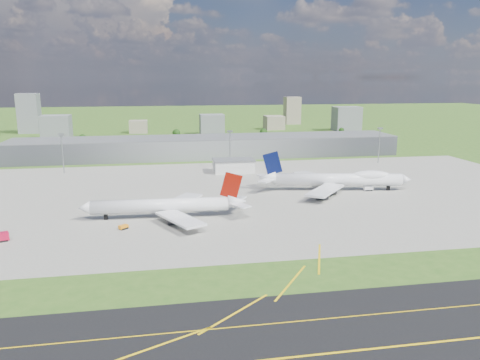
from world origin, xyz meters
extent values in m
plane|color=#325B1C|center=(0.00, 150.00, 0.00)|extent=(1400.00, 1400.00, 0.00)
cube|color=black|center=(0.00, -110.00, 0.03)|extent=(1400.00, 60.00, 0.06)
cube|color=gray|center=(10.00, 40.00, 0.04)|extent=(360.00, 190.00, 0.08)
cube|color=gray|center=(0.00, 165.00, 7.50)|extent=(300.00, 42.00, 15.00)
cube|color=silver|center=(10.00, 100.00, 4.00)|extent=(26.00, 16.00, 8.00)
cylinder|color=gray|center=(-100.00, 115.00, 12.50)|extent=(0.70, 0.70, 25.00)
cube|color=gray|center=(-100.00, 115.00, 25.30)|extent=(3.50, 2.00, 1.20)
cylinder|color=gray|center=(10.00, 115.00, 12.50)|extent=(0.70, 0.70, 25.00)
cube|color=gray|center=(10.00, 115.00, 25.30)|extent=(3.50, 2.00, 1.20)
cylinder|color=gray|center=(120.00, 115.00, 12.50)|extent=(0.70, 0.70, 25.00)
cube|color=gray|center=(120.00, 115.00, 25.30)|extent=(3.50, 2.00, 1.20)
cylinder|color=white|center=(-38.63, 2.95, 5.71)|extent=(60.42, 9.67, 6.22)
cone|color=white|center=(-71.25, 4.83, 5.71)|extent=(5.54, 6.51, 6.22)
cone|color=white|center=(-4.45, 0.98, 6.54)|extent=(8.64, 6.69, 6.22)
cube|color=#9A0D08|center=(-40.70, 3.07, 3.78)|extent=(49.40, 5.38, 1.35)
cube|color=white|center=(-30.67, -12.32, 3.84)|extent=(20.46, 28.29, 0.93)
cube|color=white|center=(-28.97, 17.21, 3.84)|extent=(22.61, 27.67, 0.93)
cube|color=maroon|center=(-7.04, 1.13, 14.00)|extent=(10.35, 1.11, 12.53)
cylinder|color=#38383D|center=(-32.97, -8.29, 1.87)|extent=(5.89, 3.64, 3.32)
cylinder|color=#38383D|center=(-31.72, 13.46, 1.87)|extent=(5.89, 3.64, 3.32)
cube|color=black|center=(-32.68, -2.07, 1.30)|extent=(1.73, 1.34, 2.59)
cube|color=black|center=(-32.14, 7.25, 1.30)|extent=(1.73, 1.34, 2.59)
cube|color=black|center=(-62.44, 4.32, 1.30)|extent=(1.73, 1.34, 2.59)
cylinder|color=white|center=(58.70, 38.83, 6.16)|extent=(69.54, 19.24, 6.94)
cone|color=white|center=(95.60, 32.12, 6.16)|extent=(6.75, 7.83, 6.94)
cone|color=white|center=(20.15, 45.83, 7.05)|extent=(10.05, 8.43, 6.94)
cube|color=navy|center=(60.90, 38.43, 4.01)|extent=(56.51, 12.97, 1.46)
ellipsoid|color=white|center=(76.46, 35.60, 8.24)|extent=(23.10, 10.80, 6.25)
cube|color=white|center=(51.85, 57.34, 4.14)|extent=(20.02, 32.80, 1.01)
cube|color=white|center=(45.78, 23.90, 4.14)|extent=(27.89, 30.34, 1.01)
cube|color=#080F3C|center=(22.90, 45.33, 15.23)|extent=(11.07, 2.54, 13.53)
cylinder|color=#38383D|center=(54.78, 49.78, 2.02)|extent=(6.70, 4.63, 3.58)
cylinder|color=#38383D|center=(50.42, 61.95, 2.02)|extent=(6.70, 4.63, 3.58)
cylinder|color=#38383D|center=(51.18, 29.95, 2.02)|extent=(6.70, 4.63, 3.58)
cylinder|color=#38383D|center=(42.81, 20.09, 2.02)|extent=(6.70, 4.63, 3.58)
cube|color=black|center=(52.99, 44.98, 1.40)|extent=(2.00, 1.64, 2.80)
cube|color=black|center=(51.19, 35.07, 1.40)|extent=(2.00, 1.64, 2.80)
cube|color=black|center=(86.24, 33.82, 1.40)|extent=(2.00, 1.64, 2.80)
cube|color=orange|center=(-53.94, -10.70, 1.17)|extent=(4.22, 3.98, 1.48)
cube|color=black|center=(-53.94, -10.70, 0.43)|extent=(3.85, 3.71, 0.70)
cube|color=silver|center=(54.90, 34.83, 1.48)|extent=(2.64, 4.97, 2.09)
cube|color=black|center=(54.90, 34.83, 0.43)|extent=(2.66, 4.27, 0.70)
cube|color=silver|center=(74.76, 34.67, 1.54)|extent=(5.04, 2.40, 2.23)
cube|color=black|center=(74.76, 34.67, 0.43)|extent=(4.29, 2.50, 0.70)
cube|color=slate|center=(-140.00, 300.00, 12.00)|extent=(28.00, 22.00, 24.00)
cube|color=gray|center=(-60.00, 340.00, 7.00)|extent=(20.00, 18.00, 14.00)
cube|color=slate|center=(20.00, 310.00, 11.00)|extent=(26.00, 20.00, 22.00)
cube|color=gray|center=(100.00, 350.00, 8.00)|extent=(22.00, 24.00, 16.00)
cube|color=slate|center=(180.00, 320.00, 14.00)|extent=(30.00, 22.00, 28.00)
cube|color=slate|center=(-180.00, 360.00, 22.00)|extent=(22.00, 20.00, 44.00)
cube|color=gray|center=(140.00, 410.00, 18.00)|extent=(20.00, 18.00, 36.00)
cylinder|color=#382314|center=(-110.00, 265.00, 1.50)|extent=(0.70, 0.70, 3.00)
sphere|color=black|center=(-110.00, 265.00, 4.88)|extent=(6.75, 6.75, 6.75)
cylinder|color=#382314|center=(-20.00, 280.00, 1.80)|extent=(0.70, 0.70, 3.60)
sphere|color=black|center=(-20.00, 280.00, 5.85)|extent=(8.10, 8.10, 8.10)
cylinder|color=#382314|center=(70.00, 275.00, 1.70)|extent=(0.70, 0.70, 3.40)
sphere|color=black|center=(70.00, 275.00, 5.53)|extent=(7.65, 7.65, 7.65)
cylinder|color=#382314|center=(160.00, 285.00, 1.40)|extent=(0.70, 0.70, 2.80)
sphere|color=black|center=(160.00, 285.00, 4.55)|extent=(6.30, 6.30, 6.30)
camera|label=1|loc=(-38.46, -200.16, 61.32)|focal=35.00mm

